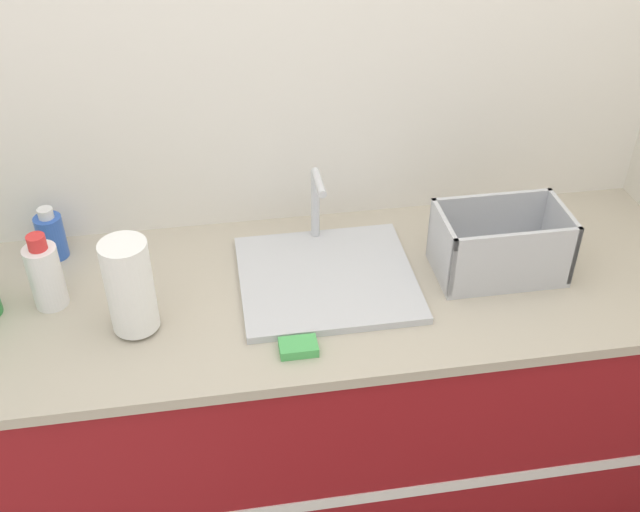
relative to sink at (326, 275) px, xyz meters
The scene contains 8 objects.
wall_back 0.53m from the sink, 97.12° to the left, with size 4.50×0.06×2.60m.
counter_cabinet 0.46m from the sink, 152.79° to the right, with size 2.12×0.70×0.88m.
sink is the anchor object (origin of this frame).
paper_towel_roll 0.51m from the sink, 166.56° to the right, with size 0.11×0.11×0.25m.
dish_rack 0.46m from the sink, ahead, with size 0.33×0.20×0.18m.
bottle_white_spray 0.71m from the sink, behind, with size 0.08×0.08×0.21m.
bottle_blue 0.76m from the sink, 162.52° to the left, with size 0.07×0.07×0.15m.
sponge 0.28m from the sink, 112.98° to the right, with size 0.09×0.06×0.02m.
Camera 1 is at (-0.22, -1.18, 2.09)m, focal length 42.00 mm.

